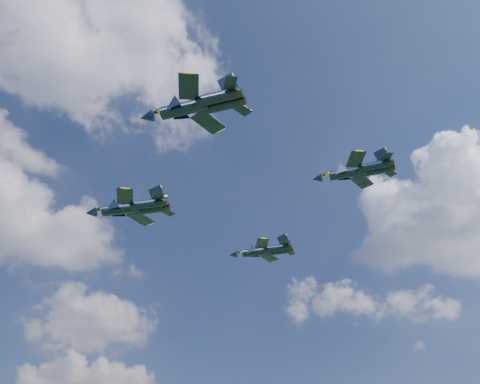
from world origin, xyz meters
name	(u,v)px	position (x,y,z in m)	size (l,w,h in m)	color
jet_lead	(119,209)	(-12.21, 11.96, 56.80)	(16.74, 13.97, 4.23)	black
jet_left	(181,109)	(-9.96, -17.81, 58.20)	(16.01, 14.99, 4.22)	black
jet_right	(255,252)	(17.12, 13.74, 54.74)	(13.18, 11.81, 3.41)	black
jet_slot	(345,173)	(21.49, -14.07, 57.99)	(13.53, 13.01, 3.61)	black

